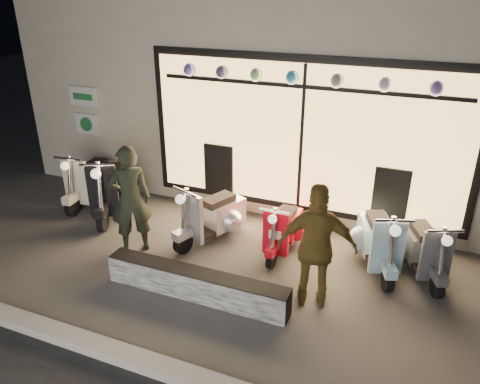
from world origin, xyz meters
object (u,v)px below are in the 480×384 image
object	(u,v)px
woman	(317,247)
scooter_silver	(217,215)
scooter_red	(284,227)
man	(130,200)
graffiti_barrier	(196,284)

from	to	relation	value
woman	scooter_silver	bearing A→B (deg)	-43.62
scooter_red	man	world-z (taller)	man
scooter_silver	woman	xyz separation A→B (m)	(1.93, -1.13, 0.45)
scooter_silver	man	size ratio (longest dim) A/B	0.80
graffiti_barrier	man	distance (m)	1.77
scooter_red	man	distance (m)	2.43
graffiti_barrier	scooter_red	bearing A→B (deg)	67.68
man	woman	xyz separation A→B (m)	(2.96, -0.27, -0.01)
graffiti_barrier	man	size ratio (longest dim) A/B	1.50
scooter_silver	scooter_red	xyz separation A→B (m)	(1.14, 0.10, -0.05)
man	scooter_silver	bearing A→B (deg)	-178.80
scooter_red	man	bearing A→B (deg)	-156.64
scooter_red	scooter_silver	bearing A→B (deg)	-175.61
man	woman	world-z (taller)	man
man	woman	distance (m)	2.97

